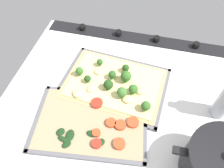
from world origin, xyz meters
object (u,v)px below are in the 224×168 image
object	(u,v)px
baking_tray_front	(114,85)
broccoli_pizza	(115,83)
veggie_pizza_back	(93,123)
cooking_pot	(221,165)
baking_tray_back	(91,123)

from	to	relation	value
baking_tray_front	broccoli_pizza	distance (cm)	1.58
veggie_pizza_back	cooking_pot	xyz separation A→B (cm)	(-38.08, 6.55, 5.01)
baking_tray_front	broccoli_pizza	bearing A→B (deg)	122.66
baking_tray_back	cooking_pot	xyz separation A→B (cm)	(-38.76, 6.77, 5.72)
broccoli_pizza	cooking_pot	world-z (taller)	cooking_pot
veggie_pizza_back	baking_tray_back	bearing A→B (deg)	-18.04
veggie_pizza_back	cooking_pot	distance (cm)	38.96
veggie_pizza_back	cooking_pot	bearing A→B (deg)	170.24
broccoli_pizza	baking_tray_back	world-z (taller)	broccoli_pizza
broccoli_pizza	veggie_pizza_back	distance (cm)	17.27
baking_tray_front	cooking_pot	xyz separation A→B (cm)	(-34.86, 23.89, 5.73)
baking_tray_front	cooking_pot	bearing A→B (deg)	145.57
cooking_pot	baking_tray_front	bearing A→B (deg)	-34.43
baking_tray_back	broccoli_pizza	bearing A→B (deg)	-104.12
baking_tray_front	veggie_pizza_back	xyz separation A→B (cm)	(3.22, 17.34, 0.72)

